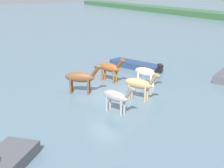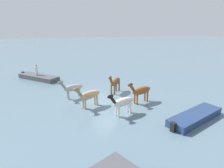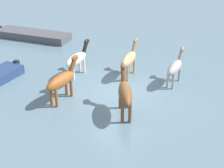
% 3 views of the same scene
% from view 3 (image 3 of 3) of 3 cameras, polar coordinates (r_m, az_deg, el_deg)
% --- Properties ---
extents(ground_plane, '(193.11, 193.11, 0.00)m').
position_cam_3_polar(ground_plane, '(14.84, 1.57, -1.85)').
color(ground_plane, slate).
extents(horse_pinto_flank, '(2.40, 1.08, 1.87)m').
position_cam_3_polar(horse_pinto_flank, '(14.05, -9.51, 0.70)').
color(horse_pinto_flank, brown).
rests_on(horse_pinto_flank, ground_plane).
extents(horse_dun_straggler, '(2.19, 1.01, 1.71)m').
position_cam_3_polar(horse_dun_straggler, '(15.72, 11.87, 3.15)').
color(horse_dun_straggler, '#9E9993').
rests_on(horse_dun_straggler, ground_plane).
extents(horse_chestnut_trailing, '(2.27, 1.33, 1.82)m').
position_cam_3_polar(horse_chestnut_trailing, '(16.24, 3.27, 4.76)').
color(horse_chestnut_trailing, tan).
rests_on(horse_chestnut_trailing, ground_plane).
extents(horse_dark_mare, '(1.90, 2.13, 1.93)m').
position_cam_3_polar(horse_dark_mare, '(12.78, 2.48, -1.65)').
color(horse_dark_mare, brown).
rests_on(horse_dark_mare, ground_plane).
extents(horse_rear_stallion, '(2.24, 1.07, 1.76)m').
position_cam_3_polar(horse_rear_stallion, '(16.42, -6.65, 4.75)').
color(horse_rear_stallion, silver).
rests_on(horse_rear_stallion, ground_plane).
extents(boat_tender_starboard, '(3.89, 5.73, 0.77)m').
position_cam_3_polar(boat_tender_starboard, '(23.10, -14.80, 8.78)').
color(boat_tender_starboard, '#4C4C51').
rests_on(boat_tender_starboard, ground_plane).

